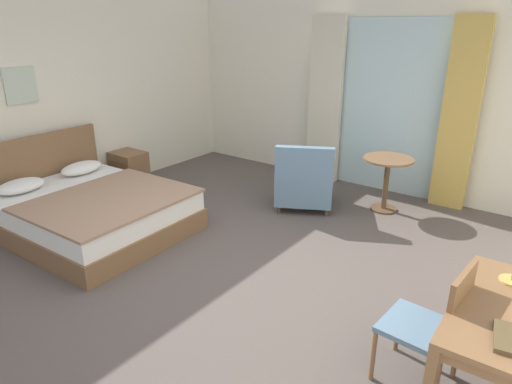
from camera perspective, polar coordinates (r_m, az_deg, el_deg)
The scene contains 13 objects.
ground at distance 4.84m, azimuth -4.47°, elevation -9.72°, with size 6.67×7.10×0.10m, color #564C47.
wall_back at distance 7.04m, azimuth 13.44°, elevation 12.11°, with size 6.27×0.12×2.80m, color silver.
wall_left at distance 6.70m, azimuth -25.43°, elevation 10.27°, with size 0.12×6.70×2.80m, color silver.
balcony_glass_door at distance 6.83m, azimuth 16.55°, elevation 10.13°, with size 1.53×0.02×2.47m, color silver.
curtain_panel_left at distance 7.13m, azimuth 8.78°, elevation 11.30°, with size 0.53×0.10×2.50m, color beige.
curtain_panel_right at distance 6.46m, azimuth 24.44°, elevation 8.71°, with size 0.45×0.10×2.50m, color tan.
bed at distance 5.81m, azimuth -20.44°, elevation -2.06°, with size 2.23×1.84×1.04m.
nightstand at distance 7.20m, azimuth -15.82°, elevation 2.81°, with size 0.50×0.41×0.54m.
writing_desk at distance 3.26m, azimuth 29.33°, elevation -14.25°, with size 0.65×1.22×0.77m.
desk_chair at distance 3.34m, azimuth 21.78°, elevation -15.17°, with size 0.51×0.48×0.97m.
armchair_by_window at distance 6.12m, azimuth 6.15°, elevation 1.19°, with size 1.02×1.02×0.93m.
round_cafe_table at distance 6.19m, azimuth 16.34°, elevation 2.45°, with size 0.65×0.65×0.73m.
framed_picture at distance 6.46m, azimuth -27.79°, elevation 11.91°, with size 0.03×0.40×0.44m.
Camera 1 is at (2.78, -3.10, 2.41)m, focal length 31.45 mm.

